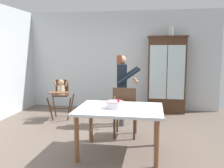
# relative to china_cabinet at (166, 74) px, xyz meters

# --- Properties ---
(ground_plane) EXTENTS (6.24, 6.24, 0.00)m
(ground_plane) POSITION_rel_china_cabinet_xyz_m (-1.25, -2.37, -1.01)
(ground_plane) COLOR #66564C
(wall_back) EXTENTS (5.32, 0.06, 2.70)m
(wall_back) POSITION_rel_china_cabinet_xyz_m (-1.25, 0.26, 0.34)
(wall_back) COLOR silver
(wall_back) RESTS_ON ground_plane
(china_cabinet) EXTENTS (1.02, 0.48, 2.00)m
(china_cabinet) POSITION_rel_china_cabinet_xyz_m (0.00, 0.00, 0.00)
(china_cabinet) COLOR #422819
(china_cabinet) RESTS_ON ground_plane
(ceramic_vase) EXTENTS (0.13, 0.13, 0.27)m
(ceramic_vase) POSITION_rel_china_cabinet_xyz_m (0.07, 0.00, 1.11)
(ceramic_vase) COLOR #B2B7B2
(ceramic_vase) RESTS_ON china_cabinet
(high_chair_with_toddler) EXTENTS (0.67, 0.76, 0.95)m
(high_chair_with_toddler) POSITION_rel_china_cabinet_xyz_m (-2.51, -1.07, -0.35)
(high_chair_with_toddler) COLOR #422819
(high_chair_with_toddler) RESTS_ON ground_plane
(adult_person) EXTENTS (0.57, 0.55, 1.53)m
(adult_person) POSITION_rel_china_cabinet_xyz_m (-1.01, -1.33, -0.04)
(adult_person) COLOR #47474C
(adult_person) RESTS_ON ground_plane
(dining_table) EXTENTS (1.33, 1.01, 0.74)m
(dining_table) POSITION_rel_china_cabinet_xyz_m (-0.85, -2.85, -0.36)
(dining_table) COLOR silver
(dining_table) RESTS_ON ground_plane
(birthday_cake) EXTENTS (0.28, 0.28, 0.19)m
(birthday_cake) POSITION_rel_china_cabinet_xyz_m (-0.93, -2.87, -0.21)
(birthday_cake) COLOR white
(birthday_cake) RESTS_ON dining_table
(dining_chair_far_side) EXTENTS (0.44, 0.44, 0.96)m
(dining_chair_far_side) POSITION_rel_china_cabinet_xyz_m (-0.85, -2.13, -0.45)
(dining_chair_far_side) COLOR #422819
(dining_chair_far_side) RESTS_ON ground_plane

